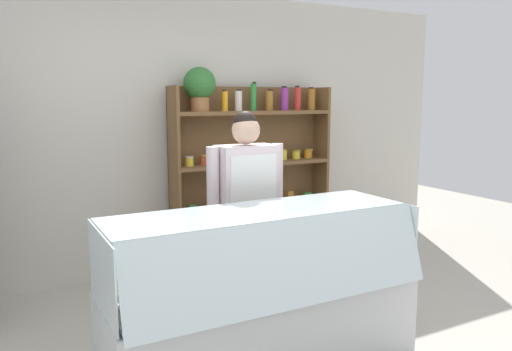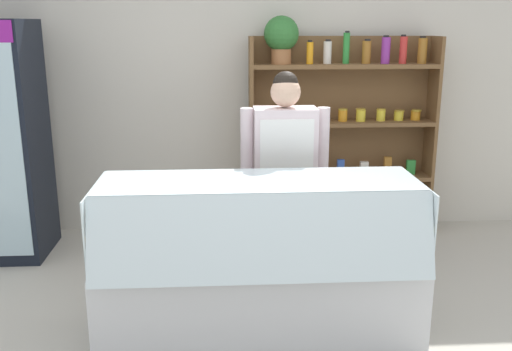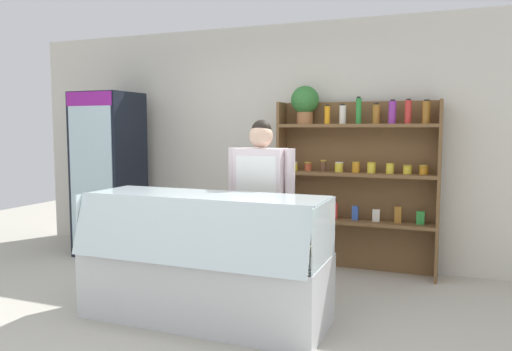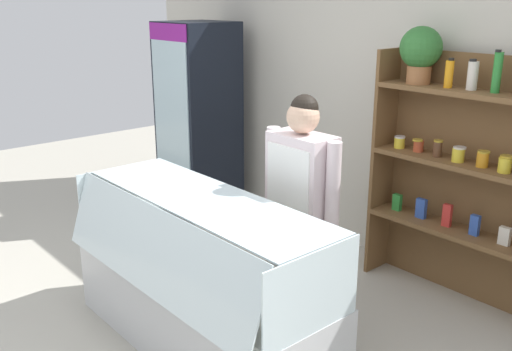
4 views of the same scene
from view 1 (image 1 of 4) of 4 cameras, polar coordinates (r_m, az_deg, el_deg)
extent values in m
cube|color=beige|center=(4.88, -10.95, 4.63)|extent=(6.80, 0.10, 2.70)
cube|color=brown|center=(5.13, -1.06, -0.05)|extent=(1.67, 0.02, 1.81)
cube|color=brown|center=(4.68, -9.25, -1.01)|extent=(0.03, 0.28, 1.81)
cube|color=brown|center=(5.43, 7.36, 0.38)|extent=(0.03, 0.28, 1.81)
cube|color=brown|center=(5.07, -0.32, -4.30)|extent=(1.61, 0.28, 0.04)
cube|color=brown|center=(4.98, -0.33, 1.38)|extent=(1.61, 0.28, 0.04)
cube|color=brown|center=(4.94, -0.33, 7.20)|extent=(1.61, 0.28, 0.04)
cylinder|color=#996038|center=(4.71, -6.43, 8.07)|extent=(0.17, 0.17, 0.13)
sphere|color=#2D6C2D|center=(4.71, -6.47, 10.42)|extent=(0.30, 0.30, 0.30)
cylinder|color=orange|center=(4.79, -3.59, 8.47)|extent=(0.06, 0.06, 0.19)
cylinder|color=black|center=(4.80, -3.66, 9.67)|extent=(0.04, 0.04, 0.02)
cylinder|color=silver|center=(4.89, -2.02, 8.52)|extent=(0.07, 0.07, 0.19)
cylinder|color=black|center=(4.87, -1.94, 9.74)|extent=(0.05, 0.05, 0.02)
cylinder|color=#2D8C38|center=(4.96, -0.31, 8.94)|extent=(0.06, 0.06, 0.26)
cylinder|color=black|center=(4.95, -0.20, 10.57)|extent=(0.04, 0.04, 0.02)
cylinder|color=#9E6623|center=(5.05, 1.53, 8.55)|extent=(0.08, 0.08, 0.20)
cylinder|color=black|center=(5.04, 1.65, 9.75)|extent=(0.05, 0.05, 0.02)
cylinder|color=purple|center=(5.11, 3.29, 8.71)|extent=(0.08, 0.08, 0.23)
cylinder|color=black|center=(5.12, 3.25, 10.07)|extent=(0.05, 0.05, 0.02)
cylinder|color=red|center=(5.18, 4.80, 8.73)|extent=(0.07, 0.07, 0.23)
cylinder|color=black|center=(5.20, 4.72, 10.09)|extent=(0.04, 0.04, 0.02)
cylinder|color=#9E6623|center=(5.28, 6.36, 8.64)|extent=(0.08, 0.08, 0.22)
cylinder|color=black|center=(5.30, 6.30, 9.92)|extent=(0.05, 0.05, 0.02)
cylinder|color=yellow|center=(4.70, -7.65, 1.56)|extent=(0.08, 0.08, 0.08)
cylinder|color=silver|center=(4.69, -7.67, 2.12)|extent=(0.08, 0.08, 0.01)
cylinder|color=#BF4C2D|center=(4.77, -5.95, 1.73)|extent=(0.07, 0.07, 0.08)
cylinder|color=gold|center=(4.75, -5.88, 2.28)|extent=(0.08, 0.08, 0.01)
cylinder|color=brown|center=(4.82, -3.98, 1.98)|extent=(0.06, 0.06, 0.11)
cylinder|color=gold|center=(4.81, -4.00, 2.70)|extent=(0.07, 0.07, 0.01)
cylinder|color=yellow|center=(4.88, -2.11, 1.99)|extent=(0.09, 0.09, 0.09)
cylinder|color=silver|center=(4.89, -2.17, 2.62)|extent=(0.09, 0.09, 0.01)
cylinder|color=orange|center=(4.97, -0.29, 2.15)|extent=(0.08, 0.08, 0.10)
cylinder|color=gold|center=(4.97, -0.33, 2.79)|extent=(0.08, 0.08, 0.01)
cylinder|color=yellow|center=(5.04, 1.38, 2.24)|extent=(0.08, 0.08, 0.10)
cylinder|color=gold|center=(5.04, 1.29, 2.89)|extent=(0.09, 0.09, 0.01)
cylinder|color=yellow|center=(5.14, 3.13, 2.34)|extent=(0.08, 0.08, 0.10)
cylinder|color=gold|center=(5.14, 3.10, 2.94)|extent=(0.08, 0.08, 0.01)
cylinder|color=yellow|center=(5.24, 4.61, 2.36)|extent=(0.09, 0.09, 0.08)
cylinder|color=gold|center=(5.23, 4.68, 2.86)|extent=(0.09, 0.09, 0.01)
cylinder|color=orange|center=(5.34, 5.99, 2.47)|extent=(0.09, 0.09, 0.08)
cylinder|color=gold|center=(5.32, 6.12, 2.96)|extent=(0.09, 0.09, 0.01)
cube|color=#2D8C38|center=(4.79, -7.31, -4.13)|extent=(0.07, 0.04, 0.13)
cube|color=#3356B2|center=(4.87, -4.90, -3.75)|extent=(0.08, 0.04, 0.15)
cube|color=red|center=(4.95, -2.57, -3.41)|extent=(0.07, 0.04, 0.17)
cube|color=#3356B2|center=(5.05, -0.32, -3.27)|extent=(0.06, 0.04, 0.15)
cube|color=silver|center=(5.16, 1.83, -3.15)|extent=(0.07, 0.04, 0.13)
cube|color=#9E6623|center=(5.26, 3.90, -2.69)|extent=(0.07, 0.04, 0.17)
cube|color=#2D8C38|center=(5.39, 5.87, -2.65)|extent=(0.08, 0.04, 0.13)
cube|color=silver|center=(3.30, 0.66, -16.63)|extent=(1.95, 0.71, 0.55)
cube|color=white|center=(3.18, 0.67, -11.82)|extent=(1.89, 0.65, 0.03)
cube|color=silver|center=(2.84, 4.00, -10.03)|extent=(1.91, 0.16, 0.47)
cube|color=silver|center=(3.10, 0.23, -4.07)|extent=(1.91, 0.55, 0.01)
cube|color=silver|center=(2.80, -17.22, -10.67)|extent=(0.01, 0.67, 0.45)
cube|color=silver|center=(3.66, 14.10, -5.95)|extent=(0.01, 0.67, 0.45)
cube|color=tan|center=(2.98, -13.89, -12.86)|extent=(0.16, 0.10, 0.04)
cube|color=white|center=(2.78, -12.76, -14.28)|extent=(0.05, 0.03, 0.02)
cube|color=tan|center=(3.04, -9.01, -12.05)|extent=(0.17, 0.13, 0.06)
cube|color=white|center=(2.85, -7.55, -13.52)|extent=(0.05, 0.03, 0.02)
cube|color=beige|center=(3.13, -4.39, -11.33)|extent=(0.17, 0.11, 0.06)
cube|color=white|center=(2.95, -2.67, -12.70)|extent=(0.05, 0.03, 0.02)
cube|color=beige|center=(3.24, -0.07, -10.67)|extent=(0.16, 0.12, 0.05)
cube|color=white|center=(3.06, 1.85, -11.86)|extent=(0.05, 0.03, 0.02)
cube|color=tan|center=(3.36, 3.92, -9.96)|extent=(0.16, 0.12, 0.05)
cube|color=white|center=(3.19, 6.00, -11.02)|extent=(0.05, 0.03, 0.02)
cube|color=tan|center=(3.50, 7.60, -9.21)|extent=(0.16, 0.12, 0.06)
cube|color=white|center=(3.34, 9.78, -10.20)|extent=(0.05, 0.03, 0.02)
cube|color=beige|center=(3.65, 10.97, -8.51)|extent=(0.16, 0.11, 0.06)
cube|color=white|center=(3.50, 13.21, -9.42)|extent=(0.05, 0.03, 0.02)
cylinder|color=tan|center=(2.78, -13.13, -13.40)|extent=(0.16, 0.15, 0.13)
cylinder|color=#C1706B|center=(2.84, -8.74, -12.70)|extent=(0.15, 0.14, 0.14)
cylinder|color=#C1706B|center=(2.92, -4.57, -12.20)|extent=(0.20, 0.13, 0.12)
cylinder|color=white|center=(3.33, 8.87, -8.90)|extent=(0.07, 0.07, 0.20)
cylinder|color=white|center=(3.39, 10.23, -8.56)|extent=(0.07, 0.07, 0.21)
cylinder|color=#2D2D38|center=(3.86, -2.41, -11.24)|extent=(0.13, 0.13, 0.74)
cylinder|color=#2D2D38|center=(3.94, 0.16, -10.80)|extent=(0.13, 0.13, 0.74)
cube|color=silver|center=(3.72, -1.14, -1.19)|extent=(0.44, 0.24, 0.61)
cube|color=white|center=(3.69, -0.24, -6.49)|extent=(0.37, 0.01, 1.14)
cylinder|color=silver|center=(3.61, -4.95, -1.06)|extent=(0.09, 0.09, 0.55)
cylinder|color=silver|center=(3.85, 2.42, -0.41)|extent=(0.09, 0.09, 0.55)
sphere|color=#D8AD8E|center=(3.67, -1.16, 5.20)|extent=(0.21, 0.21, 0.21)
sphere|color=black|center=(3.68, -1.24, 6.02)|extent=(0.18, 0.18, 0.18)
camera|label=2|loc=(1.40, 91.06, 9.49)|focal=40.00mm
camera|label=3|loc=(3.35, 76.26, -0.65)|focal=35.00mm
camera|label=4|loc=(4.21, 52.59, 12.00)|focal=40.00mm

